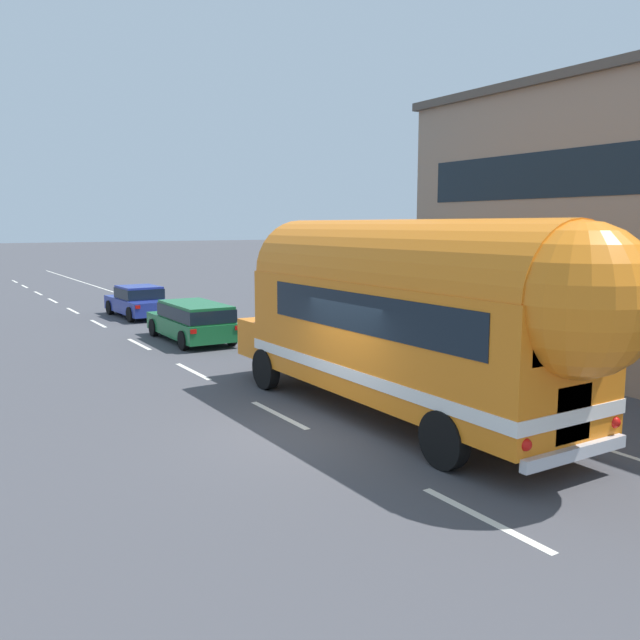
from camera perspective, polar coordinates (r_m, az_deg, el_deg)
ground_plane at (r=13.20m, az=-0.64°, el=-9.56°), size 300.00×300.00×0.00m
lane_markings at (r=25.40m, az=-9.95°, el=-1.05°), size 4.11×80.00×0.01m
painted_bus at (r=13.37m, az=7.97°, el=0.72°), size 2.60×10.94×4.12m
car_lead at (r=23.37m, az=-10.81°, el=0.09°), size 1.93×4.63×1.37m
car_second at (r=30.24m, az=-15.26°, el=1.63°), size 2.00×4.36×1.37m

